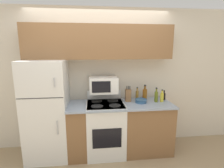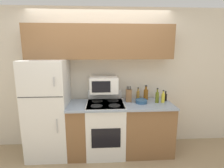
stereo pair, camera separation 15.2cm
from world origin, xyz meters
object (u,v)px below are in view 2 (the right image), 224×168
stove (106,127)px  bottle_cooking_spray (163,98)px  bowl (141,101)px  bottle_olive_oil (157,97)px  microwave (104,85)px  bottle_whiskey (146,94)px  bottle_vinegar (138,95)px  bottle_soy_sauce (165,97)px  refrigerator (48,109)px  knife_block (129,95)px

stove → bottle_cooking_spray: bearing=1.2°
bowl → stove: bearing=-179.1°
bottle_olive_oil → bowl: bearing=-178.3°
microwave → bottle_whiskey: bearing=3.4°
bottle_olive_oil → bottle_vinegar: 0.34m
bottle_soy_sauce → bottle_vinegar: 0.49m
microwave → bowl: bearing=-10.2°
bowl → bottle_whiskey: (0.12, 0.16, 0.08)m
bottle_olive_oil → bottle_vinegar: (-0.30, 0.16, -0.01)m
bottle_soy_sauce → refrigerator: bearing=-177.2°
bottle_whiskey → microwave: bearing=-176.6°
stove → knife_block: bearing=13.5°
refrigerator → microwave: (0.95, 0.11, 0.39)m
bottle_olive_oil → bottle_cooking_spray: (0.11, 0.00, -0.02)m
bottle_olive_oil → microwave: bearing=173.3°
stove → bottle_vinegar: 0.82m
bowl → bottle_soy_sauce: 0.48m
microwave → bottle_vinegar: 0.66m
microwave → bottle_whiskey: microwave is taller
refrigerator → bottle_vinegar: size_ratio=6.92×
refrigerator → stove: refrigerator is taller
microwave → bowl: microwave is taller
stove → bowl: stove is taller
stove → bottle_whiskey: bearing=13.0°
refrigerator → knife_block: bearing=3.3°
refrigerator → microwave: 1.03m
refrigerator → knife_block: size_ratio=5.88×
bowl → bottle_vinegar: bottle_vinegar is taller
knife_block → bottle_olive_oil: knife_block is taller
bowl → bottle_whiskey: 0.21m
microwave → refrigerator: bearing=-173.6°
bottle_cooking_spray → refrigerator: bearing=-179.9°
microwave → bottle_soy_sauce: (1.11, -0.01, -0.24)m
refrigerator → stove: 1.03m
stove → bottle_vinegar: size_ratio=4.49×
bottle_soy_sauce → bottle_vinegar: bottle_vinegar is taller
bottle_olive_oil → bottle_cooking_spray: size_ratio=1.18×
knife_block → bowl: bearing=-23.3°
bottle_cooking_spray → bottle_vinegar: bearing=158.9°
bowl → microwave: bearing=169.8°
knife_block → bottle_vinegar: (0.19, 0.08, -0.02)m
bottle_olive_oil → bottle_soy_sauce: bottle_olive_oil is taller
stove → knife_block: (0.42, 0.10, 0.55)m
refrigerator → bottle_cooking_spray: 1.99m
bowl → bottle_soy_sauce: bottle_soy_sauce is taller
bottle_soy_sauce → knife_block: bearing=-178.3°
stove → knife_block: 0.69m
microwave → bottle_vinegar: (0.62, 0.05, -0.22)m
bottle_olive_oil → knife_block: bearing=170.5°
bowl → refrigerator: bearing=179.6°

